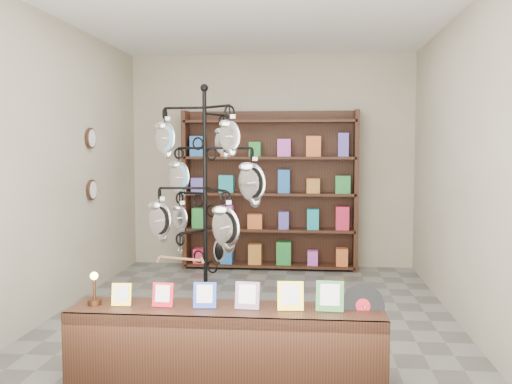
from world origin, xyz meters
TOP-DOWN VIEW (x-y plane):
  - ground at (0.00, 0.00)m, footprint 5.00×5.00m
  - room_envelope at (0.00, 0.00)m, footprint 5.00×5.00m
  - display_tree at (-0.40, -0.41)m, footprint 1.26×1.26m
  - front_shelf at (-0.02, -1.65)m, footprint 2.24×0.47m
  - back_shelving at (0.00, 2.30)m, footprint 2.42×0.36m
  - wall_clocks at (-1.97, 0.80)m, footprint 0.03×0.24m

SIDE VIEW (x-z plane):
  - ground at x=0.00m, z-range 0.00..0.00m
  - front_shelf at x=-0.02m, z-range -0.12..0.67m
  - back_shelving at x=0.00m, z-range -0.07..2.13m
  - display_tree at x=-0.40m, z-range 0.18..2.45m
  - wall_clocks at x=-1.97m, z-range 1.08..1.92m
  - room_envelope at x=0.00m, z-range -0.65..4.35m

